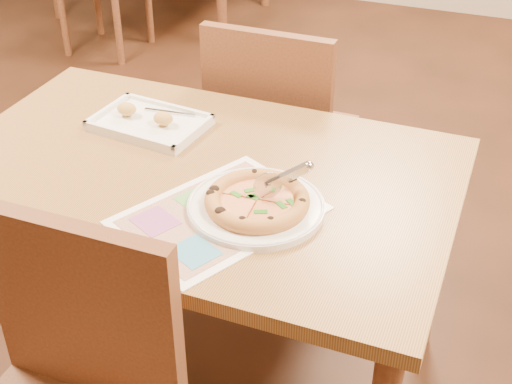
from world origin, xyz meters
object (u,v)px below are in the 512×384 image
(pizza_cutter, at_px, (282,179))
(dining_table, at_px, (196,198))
(menu, at_px, (219,215))
(chair_far, at_px, (276,119))
(appetizer_tray, at_px, (149,123))
(plate, at_px, (256,207))
(pizza, at_px, (257,201))

(pizza_cutter, bearing_deg, dining_table, 126.96)
(menu, bearing_deg, chair_far, 100.18)
(appetizer_tray, distance_m, menu, 0.47)
(chair_far, distance_m, pizza_cutter, 0.76)
(dining_table, bearing_deg, appetizer_tray, 143.57)
(plate, bearing_deg, pizza_cutter, 30.80)
(chair_far, bearing_deg, dining_table, 90.00)
(pizza_cutter, xyz_separation_m, menu, (-0.12, -0.08, -0.08))
(pizza, bearing_deg, dining_table, 152.73)
(dining_table, height_order, appetizer_tray, appetizer_tray)
(pizza, height_order, menu, pizza)
(chair_far, height_order, menu, chair_far)
(plate, bearing_deg, chair_far, 106.37)
(pizza, relative_size, appetizer_tray, 0.76)
(chair_far, relative_size, menu, 1.08)
(dining_table, relative_size, appetizer_tray, 4.06)
(plate, xyz_separation_m, pizza_cutter, (0.05, 0.03, 0.07))
(dining_table, distance_m, chair_far, 0.61)
(pizza, bearing_deg, pizza_cutter, 36.08)
(dining_table, relative_size, chair_far, 2.77)
(plate, bearing_deg, appetizer_tray, 148.01)
(appetizer_tray, bearing_deg, pizza, -32.10)
(pizza, bearing_deg, plate, 138.37)
(dining_table, distance_m, pizza, 0.26)
(chair_far, xyz_separation_m, pizza, (0.21, -0.71, 0.18))
(pizza_cutter, relative_size, appetizer_tray, 0.35)
(pizza, height_order, pizza_cutter, pizza_cutter)
(appetizer_tray, bearing_deg, dining_table, -36.43)
(plate, bearing_deg, menu, -144.00)
(pizza, xyz_separation_m, appetizer_tray, (-0.43, 0.27, -0.02))
(pizza_cutter, distance_m, appetizer_tray, 0.53)
(plate, relative_size, pizza_cutter, 2.82)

